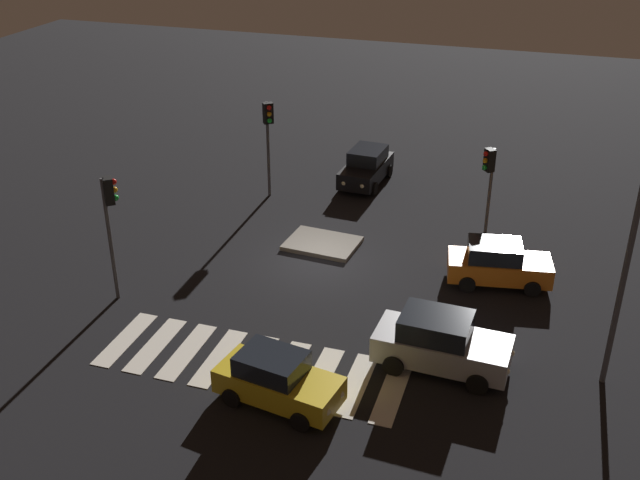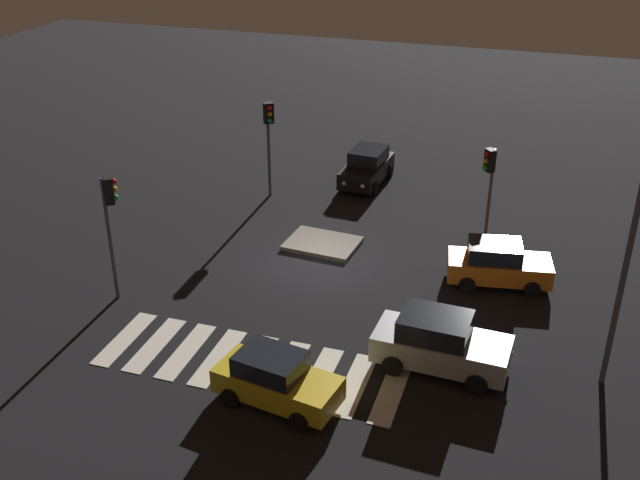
% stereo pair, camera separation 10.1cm
% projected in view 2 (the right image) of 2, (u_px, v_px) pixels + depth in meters
% --- Properties ---
extents(ground_plane, '(80.00, 80.00, 0.00)m').
position_uv_depth(ground_plane, '(320.00, 262.00, 30.26)').
color(ground_plane, black).
extents(traffic_island, '(3.08, 2.41, 0.18)m').
position_uv_depth(traffic_island, '(322.00, 243.00, 31.52)').
color(traffic_island, gray).
rests_on(traffic_island, ground).
extents(car_yellow, '(3.94, 2.24, 1.64)m').
position_uv_depth(car_yellow, '(276.00, 379.00, 22.19)').
color(car_yellow, gold).
rests_on(car_yellow, ground).
extents(car_silver, '(4.36, 2.19, 1.86)m').
position_uv_depth(car_silver, '(440.00, 343.00, 23.66)').
color(car_silver, '#9EA0A5').
rests_on(car_silver, ground).
extents(car_orange, '(4.05, 2.31, 1.69)m').
position_uv_depth(car_orange, '(498.00, 264.00, 28.42)').
color(car_orange, orange).
rests_on(car_orange, ground).
extents(car_black, '(2.09, 4.08, 1.74)m').
position_uv_depth(car_black, '(367.00, 167.00, 37.20)').
color(car_black, black).
rests_on(car_black, ground).
extents(traffic_light_north, '(0.53, 0.54, 3.82)m').
position_uv_depth(traffic_light_north, '(489.00, 170.00, 31.32)').
color(traffic_light_north, '#47474C').
rests_on(traffic_light_north, ground).
extents(traffic_light_south, '(0.53, 0.54, 4.74)m').
position_uv_depth(traffic_light_south, '(110.00, 208.00, 26.28)').
color(traffic_light_south, '#47474C').
rests_on(traffic_light_south, ground).
extents(traffic_light_west, '(0.54, 0.53, 4.62)m').
position_uv_depth(traffic_light_west, '(269.00, 126.00, 34.52)').
color(traffic_light_west, '#47474C').
rests_on(traffic_light_west, ground).
extents(street_lamp, '(0.56, 0.56, 8.28)m').
position_uv_depth(street_lamp, '(636.00, 219.00, 20.86)').
color(street_lamp, '#47474C').
rests_on(street_lamp, ground).
extents(crosswalk_near, '(9.90, 3.20, 0.02)m').
position_uv_depth(crosswalk_near, '(251.00, 364.00, 24.19)').
color(crosswalk_near, silver).
rests_on(crosswalk_near, ground).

